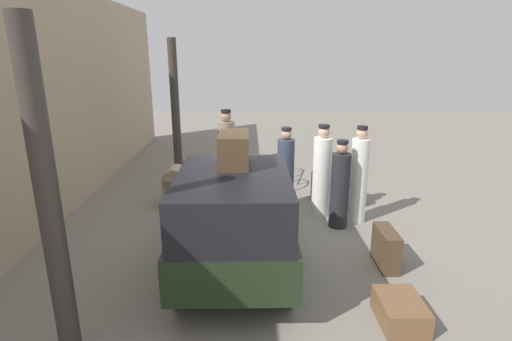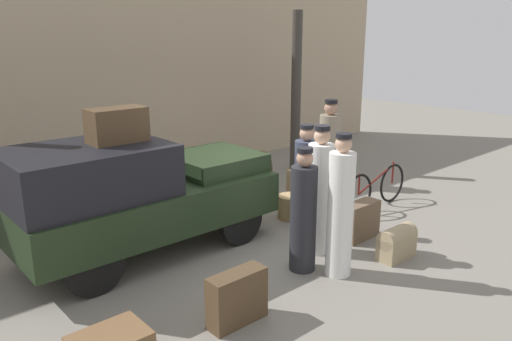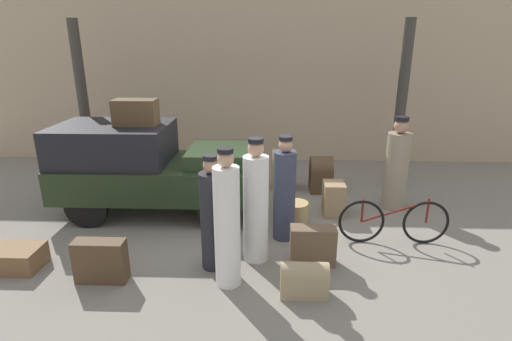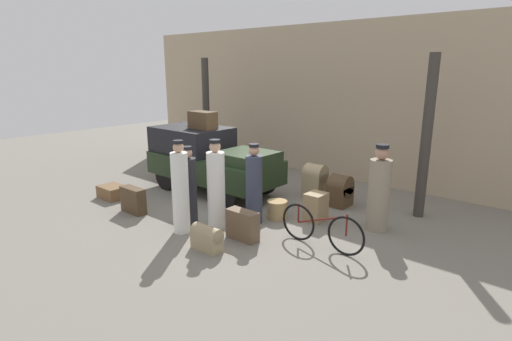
{
  "view_description": "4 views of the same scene",
  "coord_description": "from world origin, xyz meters",
  "px_view_note": "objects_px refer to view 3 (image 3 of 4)",
  "views": [
    {
      "loc": [
        -7.3,
        0.33,
        3.19
      ],
      "look_at": [
        0.2,
        0.2,
        0.95
      ],
      "focal_mm": 28.0,
      "sensor_mm": 36.0,
      "label": 1
    },
    {
      "loc": [
        -4.86,
        -5.51,
        3.07
      ],
      "look_at": [
        0.2,
        0.2,
        0.95
      ],
      "focal_mm": 35.0,
      "sensor_mm": 36.0,
      "label": 2
    },
    {
      "loc": [
        0.45,
        -6.37,
        3.13
      ],
      "look_at": [
        0.2,
        0.2,
        0.95
      ],
      "focal_mm": 28.0,
      "sensor_mm": 36.0,
      "label": 3
    },
    {
      "loc": [
        5.93,
        -6.51,
        3.22
      ],
      "look_at": [
        0.2,
        0.2,
        0.95
      ],
      "focal_mm": 28.0,
      "sensor_mm": 36.0,
      "label": 4
    }
  ],
  "objects_px": {
    "wicker_basket": "(296,213)",
    "suitcase_small_leather": "(16,258)",
    "porter_lifting_near_truck": "(227,224)",
    "porter_carrying_trunk": "(396,167)",
    "trunk_barrel_dark": "(283,168)",
    "trunk_large_brown": "(101,261)",
    "truck": "(151,165)",
    "trunk_on_truck_roof": "(136,112)",
    "porter_standing_middle": "(284,193)",
    "trunk_wicker_pale": "(304,279)",
    "trunk_umber_medium": "(321,174)",
    "suitcase_black_upright": "(313,246)",
    "porter_with_bicycle": "(213,218)",
    "conductor_in_dark_uniform": "(256,206)",
    "bicycle": "(394,222)",
    "suitcase_tan_flat": "(333,199)"
  },
  "relations": [
    {
      "from": "suitcase_black_upright",
      "to": "trunk_umber_medium",
      "type": "relative_size",
      "value": 0.86
    },
    {
      "from": "trunk_large_brown",
      "to": "trunk_barrel_dark",
      "type": "distance_m",
      "value": 4.46
    },
    {
      "from": "porter_standing_middle",
      "to": "trunk_on_truck_roof",
      "type": "xyz_separation_m",
      "value": [
        -2.62,
        0.97,
        1.1
      ]
    },
    {
      "from": "truck",
      "to": "trunk_large_brown",
      "type": "relative_size",
      "value": 5.37
    },
    {
      "from": "truck",
      "to": "bicycle",
      "type": "distance_m",
      "value": 4.34
    },
    {
      "from": "porter_lifting_near_truck",
      "to": "trunk_on_truck_roof",
      "type": "height_order",
      "value": "trunk_on_truck_roof"
    },
    {
      "from": "wicker_basket",
      "to": "suitcase_black_upright",
      "type": "relative_size",
      "value": 0.68
    },
    {
      "from": "trunk_wicker_pale",
      "to": "trunk_umber_medium",
      "type": "bearing_deg",
      "value": 80.3
    },
    {
      "from": "trunk_large_brown",
      "to": "trunk_umber_medium",
      "type": "relative_size",
      "value": 0.9
    },
    {
      "from": "trunk_wicker_pale",
      "to": "trunk_on_truck_roof",
      "type": "relative_size",
      "value": 0.81
    },
    {
      "from": "trunk_on_truck_roof",
      "to": "porter_with_bicycle",
      "type": "bearing_deg",
      "value": -49.81
    },
    {
      "from": "trunk_wicker_pale",
      "to": "trunk_on_truck_roof",
      "type": "height_order",
      "value": "trunk_on_truck_roof"
    },
    {
      "from": "porter_lifting_near_truck",
      "to": "trunk_barrel_dark",
      "type": "bearing_deg",
      "value": 77.15
    },
    {
      "from": "truck",
      "to": "trunk_on_truck_roof",
      "type": "xyz_separation_m",
      "value": [
        -0.18,
        -0.0,
        0.98
      ]
    },
    {
      "from": "suitcase_tan_flat",
      "to": "truck",
      "type": "bearing_deg",
      "value": 179.65
    },
    {
      "from": "trunk_umber_medium",
      "to": "suitcase_black_upright",
      "type": "bearing_deg",
      "value": -98.8
    },
    {
      "from": "trunk_large_brown",
      "to": "porter_lifting_near_truck",
      "type": "bearing_deg",
      "value": 0.24
    },
    {
      "from": "porter_with_bicycle",
      "to": "suitcase_black_upright",
      "type": "relative_size",
      "value": 2.55
    },
    {
      "from": "trunk_umber_medium",
      "to": "trunk_wicker_pale",
      "type": "relative_size",
      "value": 1.25
    },
    {
      "from": "bicycle",
      "to": "conductor_in_dark_uniform",
      "type": "xyz_separation_m",
      "value": [
        -2.17,
        -0.56,
        0.48
      ]
    },
    {
      "from": "porter_standing_middle",
      "to": "trunk_barrel_dark",
      "type": "relative_size",
      "value": 1.96
    },
    {
      "from": "truck",
      "to": "bicycle",
      "type": "height_order",
      "value": "truck"
    },
    {
      "from": "bicycle",
      "to": "porter_lifting_near_truck",
      "type": "xyz_separation_m",
      "value": [
        -2.51,
        -1.2,
        0.5
      ]
    },
    {
      "from": "suitcase_small_leather",
      "to": "trunk_wicker_pale",
      "type": "bearing_deg",
      "value": -6.87
    },
    {
      "from": "porter_lifting_near_truck",
      "to": "conductor_in_dark_uniform",
      "type": "distance_m",
      "value": 0.73
    },
    {
      "from": "porter_carrying_trunk",
      "to": "trunk_umber_medium",
      "type": "relative_size",
      "value": 2.34
    },
    {
      "from": "wicker_basket",
      "to": "suitcase_small_leather",
      "type": "bearing_deg",
      "value": -158.56
    },
    {
      "from": "porter_standing_middle",
      "to": "trunk_barrel_dark",
      "type": "xyz_separation_m",
      "value": [
        0.06,
        2.32,
        -0.34
      ]
    },
    {
      "from": "porter_lifting_near_truck",
      "to": "porter_carrying_trunk",
      "type": "bearing_deg",
      "value": 42.3
    },
    {
      "from": "trunk_barrel_dark",
      "to": "porter_lifting_near_truck",
      "type": "bearing_deg",
      "value": -102.85
    },
    {
      "from": "porter_carrying_trunk",
      "to": "trunk_large_brown",
      "type": "distance_m",
      "value": 5.39
    },
    {
      "from": "porter_lifting_near_truck",
      "to": "trunk_barrel_dark",
      "type": "height_order",
      "value": "porter_lifting_near_truck"
    },
    {
      "from": "wicker_basket",
      "to": "porter_lifting_near_truck",
      "type": "bearing_deg",
      "value": -118.39
    },
    {
      "from": "bicycle",
      "to": "trunk_on_truck_roof",
      "type": "bearing_deg",
      "value": 165.9
    },
    {
      "from": "suitcase_tan_flat",
      "to": "trunk_on_truck_roof",
      "type": "xyz_separation_m",
      "value": [
        -3.56,
        0.02,
        1.58
      ]
    },
    {
      "from": "wicker_basket",
      "to": "suitcase_small_leather",
      "type": "height_order",
      "value": "wicker_basket"
    },
    {
      "from": "trunk_wicker_pale",
      "to": "suitcase_tan_flat",
      "type": "xyz_separation_m",
      "value": [
        0.73,
        2.51,
        0.07
      ]
    },
    {
      "from": "truck",
      "to": "porter_standing_middle",
      "type": "distance_m",
      "value": 2.62
    },
    {
      "from": "porter_with_bicycle",
      "to": "suitcase_tan_flat",
      "type": "xyz_separation_m",
      "value": [
        1.97,
        1.87,
        -0.46
      ]
    },
    {
      "from": "truck",
      "to": "trunk_umber_medium",
      "type": "xyz_separation_m",
      "value": [
        3.29,
        1.2,
        -0.54
      ]
    },
    {
      "from": "suitcase_small_leather",
      "to": "trunk_barrel_dark",
      "type": "relative_size",
      "value": 0.81
    },
    {
      "from": "porter_with_bicycle",
      "to": "suitcase_small_leather",
      "type": "xyz_separation_m",
      "value": [
        -2.82,
        -0.15,
        -0.61
      ]
    },
    {
      "from": "porter_lifting_near_truck",
      "to": "conductor_in_dark_uniform",
      "type": "xyz_separation_m",
      "value": [
        0.34,
        0.64,
        -0.02
      ]
    },
    {
      "from": "porter_lifting_near_truck",
      "to": "porter_carrying_trunk",
      "type": "distance_m",
      "value": 3.97
    },
    {
      "from": "porter_standing_middle",
      "to": "porter_carrying_trunk",
      "type": "xyz_separation_m",
      "value": [
        2.16,
        1.35,
        0.02
      ]
    },
    {
      "from": "porter_with_bicycle",
      "to": "suitcase_tan_flat",
      "type": "height_order",
      "value": "porter_with_bicycle"
    },
    {
      "from": "trunk_on_truck_roof",
      "to": "trunk_wicker_pale",
      "type": "bearing_deg",
      "value": -41.79
    },
    {
      "from": "porter_lifting_near_truck",
      "to": "trunk_barrel_dark",
      "type": "xyz_separation_m",
      "value": [
        0.83,
        3.65,
        -0.42
      ]
    },
    {
      "from": "suitcase_black_upright",
      "to": "suitcase_small_leather",
      "type": "height_order",
      "value": "suitcase_black_upright"
    },
    {
      "from": "porter_lifting_near_truck",
      "to": "porter_carrying_trunk",
      "type": "relative_size",
      "value": 1.06
    }
  ]
}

